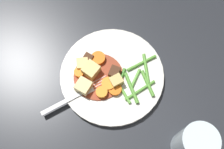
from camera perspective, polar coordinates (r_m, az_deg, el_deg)
ground_plane at (r=0.69m, az=-0.00°, el=-0.43°), size 3.00×3.00×0.00m
dinner_plate at (r=0.68m, az=-0.00°, el=-0.22°), size 0.25×0.25×0.01m
stew_sauce at (r=0.67m, az=-2.71°, el=-0.68°), size 0.12×0.12×0.00m
carrot_slice_0 at (r=0.66m, az=-2.11°, el=-3.66°), size 0.03×0.03×0.01m
carrot_slice_1 at (r=0.66m, az=0.78°, el=-2.93°), size 0.04×0.04×0.01m
carrot_slice_2 at (r=0.69m, az=-2.82°, el=3.28°), size 0.04×0.04×0.01m
carrot_slice_3 at (r=0.66m, az=-0.79°, el=-1.93°), size 0.04×0.04×0.01m
carrot_slice_4 at (r=0.68m, az=-6.70°, el=0.36°), size 0.03×0.03×0.01m
potato_chunk_0 at (r=0.67m, az=-4.28°, el=0.90°), size 0.05×0.05×0.03m
potato_chunk_1 at (r=0.66m, az=0.87°, el=-1.33°), size 0.03×0.03×0.02m
potato_chunk_2 at (r=0.66m, az=-5.81°, el=-2.38°), size 0.05×0.05×0.02m
potato_chunk_3 at (r=0.68m, az=-5.99°, el=2.13°), size 0.03×0.03×0.02m
meat_chunk_0 at (r=0.69m, az=-5.01°, el=3.04°), size 0.03×0.03×0.02m
meat_chunk_1 at (r=0.67m, az=0.44°, el=0.66°), size 0.03×0.03×0.02m
green_bean_0 at (r=0.67m, az=4.78°, el=-0.86°), size 0.04×0.05×0.01m
green_bean_1 at (r=0.66m, az=2.01°, el=-3.07°), size 0.03×0.07×0.01m
green_bean_2 at (r=0.69m, az=6.90°, el=1.34°), size 0.01×0.08×0.01m
green_bean_3 at (r=0.67m, az=1.75°, el=-0.93°), size 0.04×0.05×0.01m
green_bean_4 at (r=0.66m, az=5.72°, el=-3.24°), size 0.08×0.04×0.01m
green_bean_5 at (r=0.67m, az=7.24°, el=-1.79°), size 0.02×0.07×0.01m
green_bean_6 at (r=0.66m, az=3.96°, el=-2.73°), size 0.02×0.08×0.01m
green_bean_7 at (r=0.69m, az=6.03°, el=2.32°), size 0.08×0.03×0.01m
fork at (r=0.66m, az=-6.96°, el=-4.10°), size 0.17×0.07×0.00m
water_glass at (r=0.62m, az=16.25°, el=-13.39°), size 0.07×0.07×0.11m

